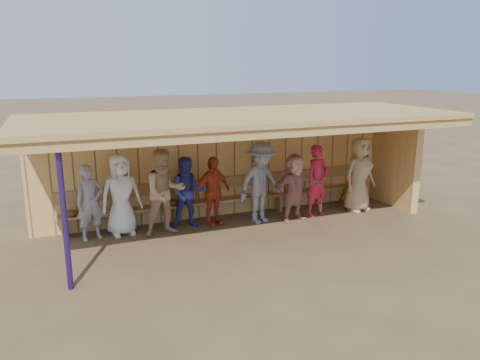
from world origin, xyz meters
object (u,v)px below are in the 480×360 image
(player_a, at_px, (90,203))
(player_f, at_px, (295,188))
(player_c, at_px, (188,193))
(player_b, at_px, (121,195))
(player_h, at_px, (359,174))
(bench, at_px, (228,194))
(player_d, at_px, (213,191))
(player_g, at_px, (317,181))
(player_e, at_px, (261,183))
(player_extra, at_px, (165,192))

(player_a, relative_size, player_f, 1.00)
(player_c, xyz_separation_m, player_f, (2.36, -0.44, -0.01))
(player_b, relative_size, player_f, 1.11)
(player_c, xyz_separation_m, player_h, (4.15, -0.37, 0.12))
(player_a, xyz_separation_m, player_b, (0.62, 0.05, 0.08))
(bench, bearing_deg, player_f, -33.00)
(player_h, bearing_deg, player_d, 163.29)
(player_d, bearing_deg, player_h, -22.42)
(player_c, relative_size, player_f, 1.01)
(player_f, xyz_separation_m, player_g, (0.65, 0.11, 0.07))
(player_c, height_order, player_e, player_e)
(player_c, bearing_deg, player_extra, -145.28)
(player_b, distance_m, player_h, 5.56)
(player_a, distance_m, player_h, 6.18)
(player_h, bearing_deg, player_b, 163.62)
(player_b, bearing_deg, player_a, 177.57)
(player_e, relative_size, player_g, 1.09)
(player_c, height_order, player_d, player_c)
(player_b, height_order, player_f, player_b)
(player_h, bearing_deg, player_e, 165.98)
(player_d, height_order, player_h, player_h)
(player_d, height_order, bench, player_d)
(player_b, height_order, player_extra, player_extra)
(player_h, bearing_deg, player_c, 163.28)
(player_e, bearing_deg, player_c, 155.48)
(player_h, distance_m, player_extra, 4.70)
(player_a, bearing_deg, player_c, -14.41)
(player_c, xyz_separation_m, player_g, (3.02, -0.33, 0.06))
(player_g, bearing_deg, player_f, 174.71)
(player_e, relative_size, player_h, 1.01)
(player_d, xyz_separation_m, player_h, (3.60, -0.32, 0.13))
(player_a, distance_m, player_c, 2.02)
(player_a, relative_size, player_b, 0.90)
(player_c, distance_m, player_e, 1.64)
(player_e, bearing_deg, player_h, -17.62)
(bench, bearing_deg, player_extra, -158.83)
(player_a, height_order, player_c, player_c)
(player_g, bearing_deg, player_c, 158.91)
(player_e, distance_m, player_f, 0.78)
(player_extra, bearing_deg, player_a, 163.52)
(bench, bearing_deg, player_e, -50.58)
(player_a, relative_size, player_e, 0.85)
(player_d, xyz_separation_m, player_e, (1.06, -0.21, 0.14))
(player_c, bearing_deg, player_a, -169.00)
(player_a, height_order, player_f, same)
(player_f, bearing_deg, player_c, 155.44)
(player_b, xyz_separation_m, player_g, (4.41, -0.43, -0.01))
(player_d, bearing_deg, player_extra, 171.96)
(player_d, xyz_separation_m, player_g, (2.47, -0.28, 0.07))
(player_a, bearing_deg, bench, -6.68)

